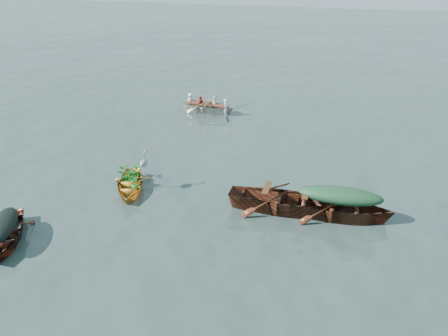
# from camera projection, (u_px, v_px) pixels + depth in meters

# --- Properties ---
(ground) EXTENTS (140.00, 140.00, 0.00)m
(ground) POSITION_uv_depth(u_px,v_px,m) (187.00, 206.00, 14.50)
(ground) COLOR #2D3F3B
(ground) RESTS_ON ground
(yellow_dinghy) EXTENTS (2.40, 3.29, 0.81)m
(yellow_dinghy) POSITION_uv_depth(u_px,v_px,m) (130.00, 190.00, 15.48)
(yellow_dinghy) COLOR #B87D23
(yellow_dinghy) RESTS_ON ground
(dark_covered_boat) EXTENTS (2.83, 3.61, 0.84)m
(dark_covered_boat) POSITION_uv_depth(u_px,v_px,m) (7.00, 242.00, 12.65)
(dark_covered_boat) COLOR #491911
(dark_covered_boat) RESTS_ON ground
(green_tarp_boat) EXTENTS (4.77, 1.78, 1.11)m
(green_tarp_boat) POSITION_uv_depth(u_px,v_px,m) (338.00, 218.00, 13.81)
(green_tarp_boat) COLOR #502812
(green_tarp_boat) RESTS_ON ground
(open_wooden_boat) EXTENTS (5.20, 1.88, 1.24)m
(open_wooden_boat) POSITION_uv_depth(u_px,v_px,m) (285.00, 211.00, 14.18)
(open_wooden_boat) COLOR #5D2B17
(open_wooden_boat) RESTS_ON ground
(rowed_boat) EXTENTS (4.13, 1.47, 0.95)m
(rowed_boat) POSITION_uv_depth(u_px,v_px,m) (208.00, 112.00, 23.40)
(rowed_boat) COLOR silver
(rowed_boat) RESTS_ON ground
(dark_tarp_cover) EXTENTS (1.56, 1.99, 0.40)m
(dark_tarp_cover) POSITION_uv_depth(u_px,v_px,m) (3.00, 223.00, 12.38)
(dark_tarp_cover) COLOR black
(dark_tarp_cover) RESTS_ON dark_covered_boat
(green_tarp_cover) EXTENTS (2.62, 0.98, 0.52)m
(green_tarp_cover) POSITION_uv_depth(u_px,v_px,m) (340.00, 195.00, 13.46)
(green_tarp_cover) COLOR #193E22
(green_tarp_cover) RESTS_ON green_tarp_boat
(thwart_benches) EXTENTS (2.61, 1.10, 0.04)m
(thwart_benches) POSITION_uv_depth(u_px,v_px,m) (286.00, 194.00, 13.91)
(thwart_benches) COLOR #41230F
(thwart_benches) RESTS_ON open_wooden_boat
(heron) EXTENTS (0.42, 0.48, 0.92)m
(heron) POSITION_uv_depth(u_px,v_px,m) (144.00, 167.00, 15.19)
(heron) COLOR #94979C
(heron) RESTS_ON yellow_dinghy
(dinghy_weeds) EXTENTS (1.00, 1.10, 0.60)m
(dinghy_weeds) POSITION_uv_depth(u_px,v_px,m) (131.00, 166.00, 15.67)
(dinghy_weeds) COLOR #1C631A
(dinghy_weeds) RESTS_ON yellow_dinghy
(rowers) EXTENTS (2.91, 1.27, 0.76)m
(rowers) POSITION_uv_depth(u_px,v_px,m) (208.00, 97.00, 23.03)
(rowers) COLOR white
(rowers) RESTS_ON rowed_boat
(oars) EXTENTS (0.76, 2.63, 0.06)m
(oars) POSITION_uv_depth(u_px,v_px,m) (208.00, 103.00, 23.18)
(oars) COLOR olive
(oars) RESTS_ON rowed_boat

